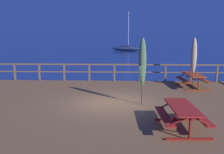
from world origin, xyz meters
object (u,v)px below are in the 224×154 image
(patio_umbrella_tall_front, at_px, (194,56))
(sailboat_distant, at_px, (127,48))
(picnic_table_front_left, at_px, (182,112))
(picnic_table_back_left, at_px, (193,78))
(patio_umbrella_short_front, at_px, (143,63))

(patio_umbrella_tall_front, xyz_separation_m, sailboat_distant, (-2.98, 38.85, -2.06))
(picnic_table_front_left, xyz_separation_m, patio_umbrella_tall_front, (2.02, 6.55, 1.20))
(picnic_table_back_left, xyz_separation_m, patio_umbrella_short_front, (-3.09, -3.62, 1.24))
(patio_umbrella_tall_front, height_order, sailboat_distant, sailboat_distant)
(patio_umbrella_tall_front, distance_m, sailboat_distant, 39.02)
(patio_umbrella_short_front, bearing_deg, sailboat_distant, 89.85)
(picnic_table_front_left, bearing_deg, patio_umbrella_short_front, 110.24)
(picnic_table_back_left, distance_m, patio_umbrella_tall_front, 1.20)
(picnic_table_back_left, distance_m, patio_umbrella_short_front, 4.92)
(picnic_table_back_left, height_order, sailboat_distant, sailboat_distant)
(picnic_table_back_left, bearing_deg, patio_umbrella_tall_front, 87.85)
(picnic_table_front_left, distance_m, patio_umbrella_tall_front, 6.96)
(picnic_table_front_left, height_order, sailboat_distant, sailboat_distant)
(patio_umbrella_short_front, bearing_deg, picnic_table_back_left, 49.53)
(patio_umbrella_short_front, distance_m, sailboat_distant, 42.57)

